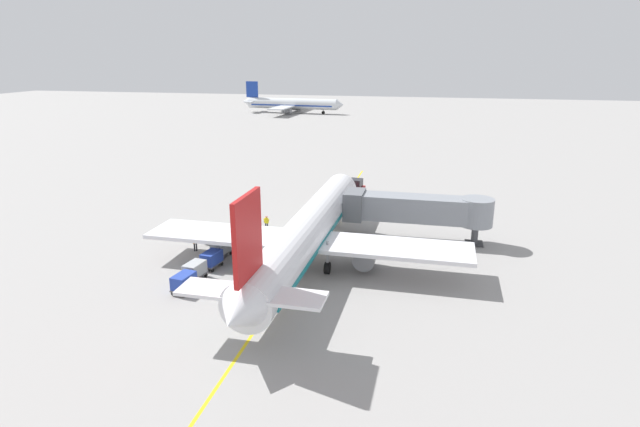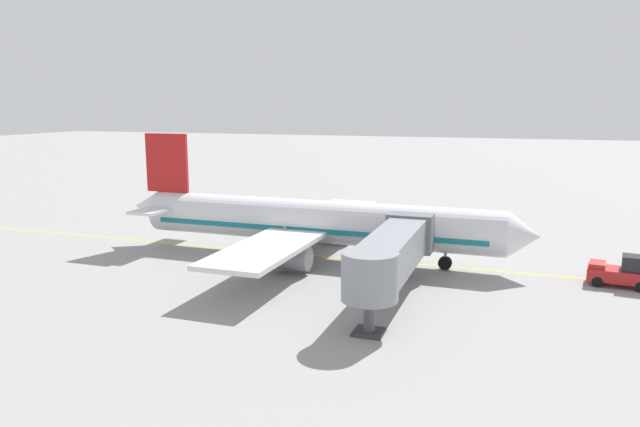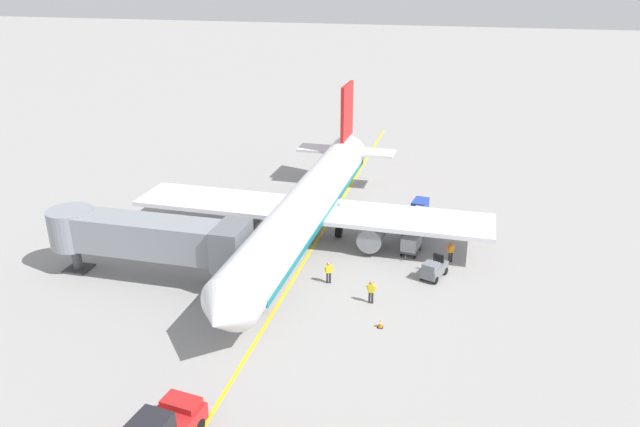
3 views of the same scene
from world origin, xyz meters
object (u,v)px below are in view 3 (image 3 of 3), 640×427
object	(u,v)px
jet_bridge	(146,236)
safety_cone_nose_left	(380,323)
parked_airliner	(307,207)
baggage_cart_front	(411,242)
ground_crew_marshaller	(371,291)
baggage_tug_lead	(434,269)
ground_crew_wing_walker	(451,251)
ground_crew_loader	(329,271)
baggage_cart_tail_end	(420,207)
baggage_cart_third_in_train	(420,217)
baggage_cart_second_in_train	(412,229)

from	to	relation	value
jet_bridge	safety_cone_nose_left	bearing A→B (deg)	172.38
parked_airliner	baggage_cart_front	distance (m)	8.92
jet_bridge	baggage_cart_front	bearing A→B (deg)	-153.56
parked_airliner	ground_crew_marshaller	distance (m)	11.14
baggage_tug_lead	ground_crew_wing_walker	world-z (taller)	ground_crew_wing_walker
ground_crew_loader	baggage_tug_lead	bearing A→B (deg)	-159.72
baggage_cart_tail_end	ground_crew_loader	world-z (taller)	ground_crew_loader
baggage_cart_tail_end	ground_crew_loader	size ratio (longest dim) A/B	1.76
baggage_cart_tail_end	ground_crew_wing_walker	xyz separation A→B (m)	(-3.23, 8.87, 0.00)
baggage_cart_front	ground_crew_wing_walker	world-z (taller)	ground_crew_wing_walker
baggage_cart_front	ground_crew_marshaller	bearing A→B (deg)	78.05
parked_airliner	baggage_cart_front	world-z (taller)	parked_airliner
ground_crew_loader	ground_crew_wing_walker	bearing A→B (deg)	-146.41
ground_crew_loader	baggage_cart_third_in_train	bearing A→B (deg)	-114.29
baggage_cart_tail_end	safety_cone_nose_left	xyz separation A→B (m)	(0.63, 19.40, -0.66)
ground_crew_marshaller	safety_cone_nose_left	size ratio (longest dim) A/B	2.86
ground_crew_wing_walker	ground_crew_marshaller	bearing A→B (deg)	57.07
jet_bridge	baggage_cart_second_in_train	bearing A→B (deg)	-146.67
baggage_cart_third_in_train	ground_crew_marshaller	size ratio (longest dim) A/B	1.76
baggage_tug_lead	baggage_cart_third_in_train	xyz separation A→B (m)	(1.94, -9.27, 0.24)
parked_airliner	safety_cone_nose_left	world-z (taller)	parked_airliner
baggage_cart_front	safety_cone_nose_left	distance (m)	11.45
baggage_cart_third_in_train	baggage_cart_tail_end	xyz separation A→B (m)	(0.21, -2.49, 0.00)
jet_bridge	ground_crew_marshaller	distance (m)	16.61
ground_crew_wing_walker	safety_cone_nose_left	distance (m)	11.24
baggage_cart_front	baggage_cart_tail_end	size ratio (longest dim) A/B	1.00
baggage_cart_second_in_train	ground_crew_marshaller	bearing A→B (deg)	82.06
ground_crew_wing_walker	ground_crew_loader	xyz separation A→B (m)	(8.43, 5.60, 0.00)
baggage_tug_lead	jet_bridge	bearing A→B (deg)	14.65
ground_crew_loader	safety_cone_nose_left	xyz separation A→B (m)	(-4.57, 4.93, -0.66)
baggage_cart_second_in_train	baggage_cart_third_in_train	distance (m)	2.76
baggage_cart_second_in_train	baggage_cart_tail_end	world-z (taller)	same
baggage_cart_tail_end	baggage_tug_lead	bearing A→B (deg)	100.38
baggage_cart_front	baggage_cart_second_in_train	xyz separation A→B (m)	(0.23, -2.77, 0.00)
ground_crew_wing_walker	safety_cone_nose_left	size ratio (longest dim) A/B	2.86
parked_airliner	ground_crew_loader	size ratio (longest dim) A/B	22.04
baggage_tug_lead	baggage_cart_third_in_train	size ratio (longest dim) A/B	0.93
baggage_cart_third_in_train	baggage_cart_second_in_train	bearing A→B (deg)	82.44
parked_airliner	baggage_cart_third_in_train	bearing A→B (deg)	-147.78
ground_crew_marshaller	safety_cone_nose_left	xyz separation A→B (m)	(-1.10, 2.87, -0.66)
ground_crew_wing_walker	parked_airliner	bearing A→B (deg)	-4.15
baggage_cart_third_in_train	ground_crew_loader	size ratio (longest dim) A/B	1.76
baggage_tug_lead	ground_crew_marshaller	distance (m)	6.16
baggage_cart_third_in_train	ground_crew_wing_walker	world-z (taller)	ground_crew_wing_walker
parked_airliner	safety_cone_nose_left	xyz separation A→B (m)	(-7.93, 11.39, -2.90)
parked_airliner	ground_crew_wing_walker	bearing A→B (deg)	175.85
ground_crew_marshaller	baggage_cart_second_in_train	bearing A→B (deg)	-97.94
parked_airliner	ground_crew_loader	distance (m)	7.61
baggage_cart_tail_end	ground_crew_loader	xyz separation A→B (m)	(5.20, 14.47, 0.00)
jet_bridge	baggage_cart_front	distance (m)	20.50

